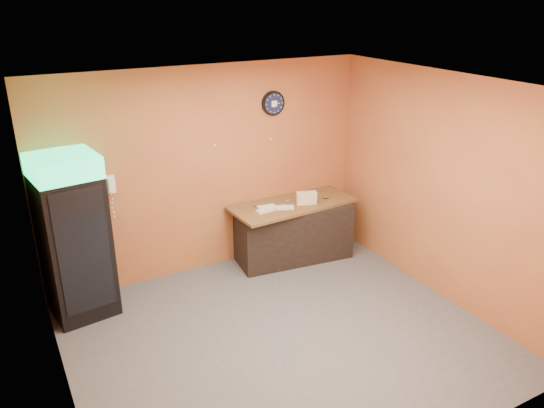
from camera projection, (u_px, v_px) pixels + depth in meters
floor at (282, 337)px, 6.00m from camera, size 4.50×4.50×0.00m
back_wall at (209, 171)px, 7.10m from camera, size 4.50×0.02×2.80m
left_wall at (52, 277)px, 4.47m from camera, size 0.02×4.00×2.80m
right_wall at (442, 188)px, 6.48m from camera, size 0.02×4.00×2.80m
ceiling at (284, 88)px, 4.95m from camera, size 4.50×4.00×0.02m
beverage_cooler at (74, 240)px, 6.11m from camera, size 0.78×0.79×1.98m
prep_counter at (292, 231)px, 7.67m from camera, size 1.70×0.91×0.81m
wall_clock at (273, 103)px, 7.20m from camera, size 0.34×0.06×0.34m
wall_phone at (110, 185)px, 6.45m from camera, size 0.12×0.10×0.22m
butcher_paper at (293, 204)px, 7.51m from camera, size 1.82×0.85×0.04m
sub_roll_stack at (306, 198)px, 7.43m from camera, size 0.30×0.18×0.18m
wrapped_sandwich_left at (265, 210)px, 7.20m from camera, size 0.26×0.12×0.04m
wrapped_sandwich_mid at (284, 208)px, 7.29m from camera, size 0.27×0.19×0.04m
wrapped_sandwich_right at (266, 207)px, 7.31m from camera, size 0.27×0.14×0.04m
kitchen_tool at (287, 203)px, 7.43m from camera, size 0.06×0.06×0.06m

